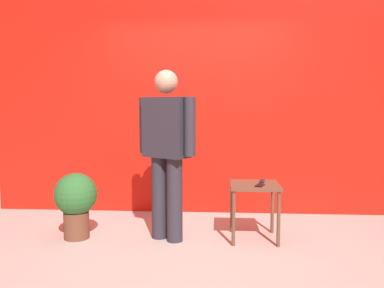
{
  "coord_description": "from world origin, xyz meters",
  "views": [
    {
      "loc": [
        0.27,
        -3.55,
        1.36
      ],
      "look_at": [
        0.01,
        0.55,
        0.98
      ],
      "focal_mm": 37.1,
      "sensor_mm": 36.0,
      "label": 1
    }
  ],
  "objects": [
    {
      "name": "cell_phone",
      "position": [
        0.7,
        0.4,
        0.58
      ],
      "size": [
        0.12,
        0.16,
        0.01
      ],
      "primitive_type": "cube",
      "rotation": [
        0.0,
        0.0,
        -0.36
      ],
      "color": "black",
      "rests_on": "side_table"
    },
    {
      "name": "potted_plant",
      "position": [
        -1.19,
        0.4,
        0.41
      ],
      "size": [
        0.44,
        0.44,
        0.69
      ],
      "color": "brown",
      "rests_on": "ground_plane"
    },
    {
      "name": "side_table",
      "position": [
        0.66,
        0.5,
        0.48
      ],
      "size": [
        0.5,
        0.5,
        0.58
      ],
      "color": "brown",
      "rests_on": "ground_plane"
    },
    {
      "name": "tv_remote",
      "position": [
        0.75,
        0.61,
        0.59
      ],
      "size": [
        0.07,
        0.18,
        0.02
      ],
      "primitive_type": "cube",
      "rotation": [
        0.0,
        0.0,
        -0.17
      ],
      "color": "black",
      "rests_on": "side_table"
    },
    {
      "name": "back_wall_red",
      "position": [
        0.0,
        1.57,
        1.41
      ],
      "size": [
        5.27,
        0.12,
        2.81
      ],
      "primitive_type": "cube",
      "color": "red",
      "rests_on": "ground_plane"
    },
    {
      "name": "ground_plane",
      "position": [
        0.0,
        0.0,
        0.0
      ],
      "size": [
        12.0,
        12.0,
        0.0
      ],
      "primitive_type": "plane",
      "color": "#B7B2A8"
    },
    {
      "name": "standing_person",
      "position": [
        -0.24,
        0.43,
        0.97
      ],
      "size": [
        0.65,
        0.44,
        1.74
      ],
      "color": "#2D2D38",
      "rests_on": "ground_plane"
    }
  ]
}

